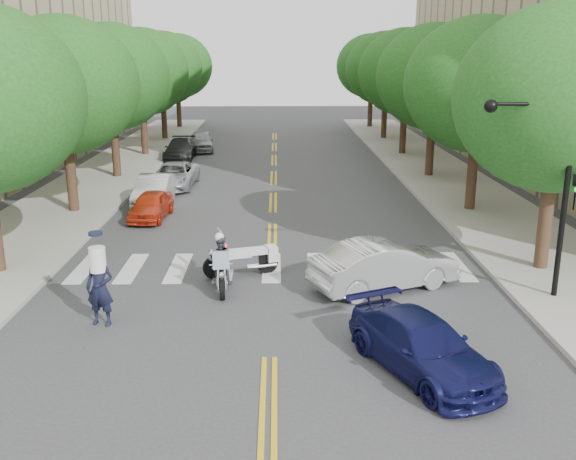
{
  "coord_description": "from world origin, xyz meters",
  "views": [
    {
      "loc": [
        0.2,
        -13.72,
        7.0
      ],
      "look_at": [
        0.55,
        6.49,
        1.3
      ],
      "focal_mm": 40.0,
      "sensor_mm": 36.0,
      "label": 1
    }
  ],
  "objects_px": {
    "motorcycle_police": "(220,264)",
    "motorcycle_parked": "(247,258)",
    "sedan_blue": "(422,346)",
    "officer_standing": "(100,288)",
    "convertible": "(384,265)"
  },
  "relations": [
    {
      "from": "convertible",
      "to": "sedan_blue",
      "type": "bearing_deg",
      "value": 156.59
    },
    {
      "from": "motorcycle_parked",
      "to": "motorcycle_police",
      "type": "bearing_deg",
      "value": 130.18
    },
    {
      "from": "motorcycle_police",
      "to": "officer_standing",
      "type": "distance_m",
      "value": 3.87
    },
    {
      "from": "motorcycle_parked",
      "to": "officer_standing",
      "type": "height_order",
      "value": "officer_standing"
    },
    {
      "from": "motorcycle_parked",
      "to": "sedan_blue",
      "type": "distance_m",
      "value": 7.73
    },
    {
      "from": "officer_standing",
      "to": "motorcycle_police",
      "type": "bearing_deg",
      "value": 52.56
    },
    {
      "from": "officer_standing",
      "to": "sedan_blue",
      "type": "distance_m",
      "value": 8.31
    },
    {
      "from": "motorcycle_police",
      "to": "motorcycle_parked",
      "type": "height_order",
      "value": "motorcycle_police"
    },
    {
      "from": "motorcycle_parked",
      "to": "convertible",
      "type": "xyz_separation_m",
      "value": [
        4.17,
        -1.3,
        0.19
      ]
    },
    {
      "from": "motorcycle_parked",
      "to": "convertible",
      "type": "relative_size",
      "value": 0.53
    },
    {
      "from": "convertible",
      "to": "sedan_blue",
      "type": "relative_size",
      "value": 1.05
    },
    {
      "from": "officer_standing",
      "to": "motorcycle_parked",
      "type": "bearing_deg",
      "value": 57.24
    },
    {
      "from": "convertible",
      "to": "officer_standing",
      "type": "bearing_deg",
      "value": 84.22
    },
    {
      "from": "motorcycle_parked",
      "to": "officer_standing",
      "type": "distance_m",
      "value": 5.3
    },
    {
      "from": "motorcycle_police",
      "to": "officer_standing",
      "type": "bearing_deg",
      "value": 33.8
    }
  ]
}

